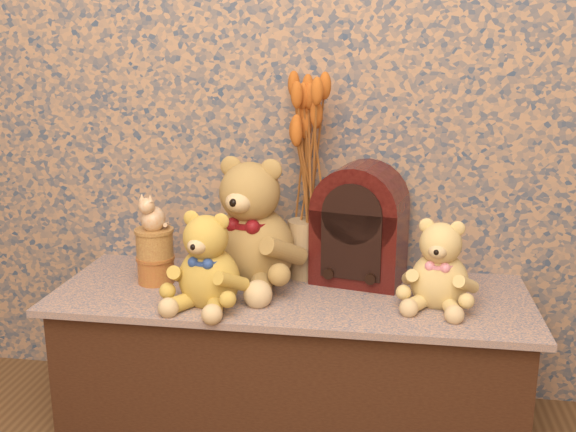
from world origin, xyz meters
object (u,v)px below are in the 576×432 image
Objects in this scene: cathedral_radio at (360,223)px; teddy_large at (253,216)px; teddy_small at (440,259)px; cat_figurine at (153,211)px; teddy_medium at (208,255)px; biscuit_tin_lower at (156,270)px; ceramic_vase at (305,249)px.

teddy_large is at bearing -156.42° from cathedral_radio.
cathedral_radio reaches higher than teddy_small.
cathedral_radio is at bearing 29.01° from cat_figurine.
teddy_large is 1.57× the size of teddy_small.
teddy_large is 0.22m from teddy_medium.
teddy_large is 1.45× the size of teddy_medium.
cathedral_radio is 3.30× the size of biscuit_tin_lower.
teddy_medium is 1.60× the size of ceramic_vase.
biscuit_tin_lower is (-0.21, 0.14, -0.10)m from teddy_medium.
teddy_medium is at bearing -100.18° from teddy_large.
teddy_small reaches higher than biscuit_tin_lower.
teddy_medium is at bearing -158.86° from teddy_small.
teddy_medium is at bearing -131.33° from ceramic_vase.
teddy_medium reaches higher than cat_figurine.
teddy_small is (0.54, -0.10, -0.07)m from teddy_large.
teddy_large is at bearing -153.42° from ceramic_vase.
ceramic_vase is 1.62× the size of biscuit_tin_lower.
teddy_large is at bearing 10.02° from biscuit_tin_lower.
teddy_small is 1.48× the size of ceramic_vase.
biscuit_tin_lower is (-0.29, -0.05, -0.17)m from teddy_large.
ceramic_vase is at bearing -171.27° from cathedral_radio.
biscuit_tin_lower is (-0.83, 0.05, -0.09)m from teddy_small.
cathedral_radio is 0.62m from cat_figurine.
teddy_large is 0.20m from ceramic_vase.
biscuit_tin_lower is at bearing 157.02° from teddy_medium.
ceramic_vase reaches higher than biscuit_tin_lower.
biscuit_tin_lower is at bearing 0.00° from cat_figurine.
teddy_small is at bearing 14.82° from cat_figurine.
teddy_medium is 0.36m from ceramic_vase.
ceramic_vase is (0.15, 0.07, -0.12)m from teddy_large.
teddy_small reaches higher than ceramic_vase.
ceramic_vase is at bearing 169.07° from teddy_small.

